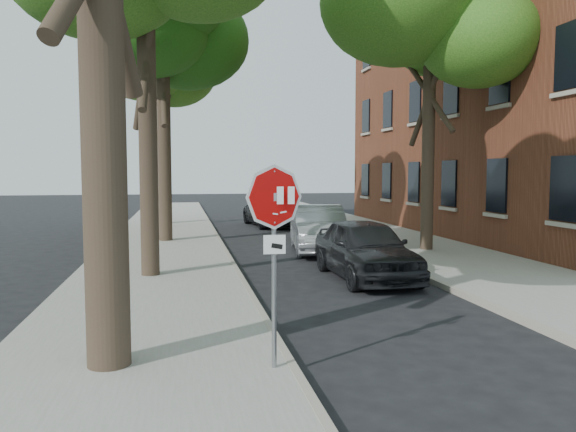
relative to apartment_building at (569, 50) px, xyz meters
name	(u,v)px	position (x,y,z in m)	size (l,w,h in m)	color
ground	(327,372)	(-14.00, -14.00, -7.65)	(120.00, 120.00, 0.00)	black
sidewalk_left	(161,249)	(-16.50, -2.00, -7.59)	(4.00, 55.00, 0.12)	gray
sidewalk_right	(402,243)	(-8.00, -2.00, -7.59)	(4.00, 55.00, 0.12)	gray
curb_left	(223,247)	(-14.45, -2.00, -7.59)	(0.12, 55.00, 0.13)	#9E9384
curb_right	(348,244)	(-10.05, -2.00, -7.59)	(0.12, 55.00, 0.13)	#9E9384
apartment_building	(569,50)	(0.00, 0.00, 0.00)	(12.20, 20.20, 15.30)	brown
stop_sign	(274,226)	(-14.70, -14.03, -5.71)	(0.76, 0.34, 2.61)	gray
tree_mid_b	(162,22)	(-16.42, 0.12, 0.34)	(5.88, 5.46, 10.36)	black
tree_far	(160,76)	(-16.72, 7.11, -0.44)	(5.29, 4.91, 9.33)	black
tree_right	(428,27)	(-8.02, -3.89, -0.44)	(5.29, 4.91, 9.33)	black
car_a	(365,249)	(-11.40, -7.87, -6.91)	(1.76, 4.37, 1.49)	black
car_b	(318,229)	(-11.40, -3.08, -6.89)	(1.61, 4.62, 1.52)	#A6A8AE
car_d	(275,212)	(-11.40, 5.62, -6.98)	(2.23, 4.83, 1.34)	black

